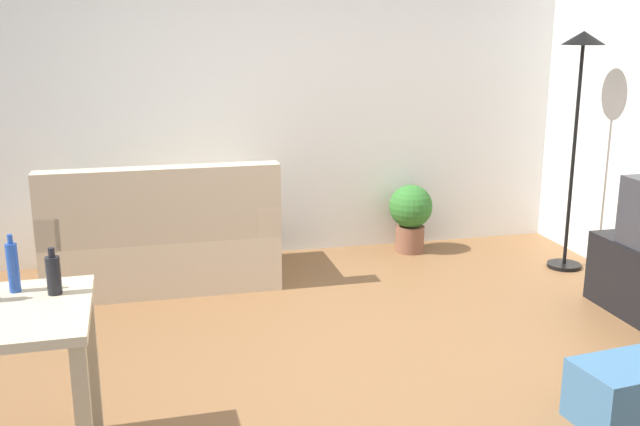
{
  "coord_description": "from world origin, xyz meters",
  "views": [
    {
      "loc": [
        -0.9,
        -3.68,
        1.86
      ],
      "look_at": [
        0.1,
        0.5,
        0.75
      ],
      "focal_mm": 41.28,
      "sensor_mm": 36.0,
      "label": 1
    }
  ],
  "objects_px": {
    "bottle_dark": "(54,274)",
    "potted_plant": "(411,213)",
    "bottle_blue": "(13,267)",
    "storage_box": "(626,394)",
    "couch": "(162,243)",
    "torchiere_lamp": "(580,86)"
  },
  "relations": [
    {
      "from": "bottle_dark",
      "to": "torchiere_lamp",
      "type": "bearing_deg",
      "value": 27.16
    },
    {
      "from": "bottle_dark",
      "to": "bottle_blue",
      "type": "bearing_deg",
      "value": 157.85
    },
    {
      "from": "bottle_dark",
      "to": "potted_plant",
      "type": "bearing_deg",
      "value": 44.84
    },
    {
      "from": "bottle_blue",
      "to": "bottle_dark",
      "type": "bearing_deg",
      "value": -22.15
    },
    {
      "from": "couch",
      "to": "bottle_dark",
      "type": "xyz_separation_m",
      "value": [
        -0.48,
        -2.19,
        0.54
      ]
    },
    {
      "from": "bottle_blue",
      "to": "bottle_dark",
      "type": "relative_size",
      "value": 1.24
    },
    {
      "from": "storage_box",
      "to": "bottle_blue",
      "type": "xyz_separation_m",
      "value": [
        -2.73,
        0.4,
        0.72
      ]
    },
    {
      "from": "storage_box",
      "to": "bottle_blue",
      "type": "height_order",
      "value": "bottle_blue"
    },
    {
      "from": "potted_plant",
      "to": "storage_box",
      "type": "bearing_deg",
      "value": -89.02
    },
    {
      "from": "storage_box",
      "to": "bottle_dark",
      "type": "xyz_separation_m",
      "value": [
        -2.57,
        0.33,
        0.7
      ]
    },
    {
      "from": "couch",
      "to": "bottle_dark",
      "type": "bearing_deg",
      "value": 77.61
    },
    {
      "from": "storage_box",
      "to": "bottle_dark",
      "type": "height_order",
      "value": "bottle_dark"
    },
    {
      "from": "couch",
      "to": "storage_box",
      "type": "relative_size",
      "value": 3.42
    },
    {
      "from": "torchiere_lamp",
      "to": "potted_plant",
      "type": "relative_size",
      "value": 3.18
    },
    {
      "from": "torchiere_lamp",
      "to": "bottle_blue",
      "type": "relative_size",
      "value": 7.2
    },
    {
      "from": "torchiere_lamp",
      "to": "bottle_blue",
      "type": "xyz_separation_m",
      "value": [
        -3.72,
        -1.76,
        -0.54
      ]
    },
    {
      "from": "couch",
      "to": "potted_plant",
      "type": "distance_m",
      "value": 2.06
    },
    {
      "from": "torchiere_lamp",
      "to": "bottle_dark",
      "type": "height_order",
      "value": "torchiere_lamp"
    },
    {
      "from": "storage_box",
      "to": "bottle_blue",
      "type": "relative_size",
      "value": 1.91
    },
    {
      "from": "storage_box",
      "to": "bottle_blue",
      "type": "bearing_deg",
      "value": 171.72
    },
    {
      "from": "couch",
      "to": "storage_box",
      "type": "xyz_separation_m",
      "value": [
        2.08,
        -2.52,
        -0.16
      ]
    },
    {
      "from": "couch",
      "to": "potted_plant",
      "type": "relative_size",
      "value": 2.88
    }
  ]
}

